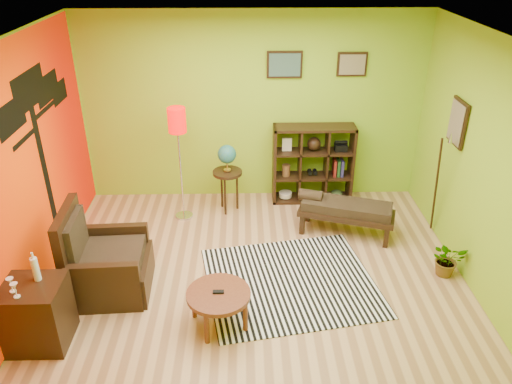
{
  "coord_description": "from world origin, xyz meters",
  "views": [
    {
      "loc": [
        -0.12,
        -4.78,
        3.71
      ],
      "look_at": [
        0.0,
        0.29,
        1.05
      ],
      "focal_mm": 35.0,
      "sensor_mm": 36.0,
      "label": 1
    }
  ],
  "objects_px": {
    "coffee_table": "(219,297)",
    "potted_plant": "(447,262)",
    "cube_shelf": "(314,164)",
    "bench": "(344,209)",
    "side_cabinet": "(37,314)",
    "armchair": "(104,266)",
    "floor_lamp": "(178,131)",
    "globe_table": "(227,162)"
  },
  "relations": [
    {
      "from": "coffee_table",
      "to": "potted_plant",
      "type": "bearing_deg",
      "value": 16.45
    },
    {
      "from": "potted_plant",
      "to": "coffee_table",
      "type": "bearing_deg",
      "value": -163.55
    },
    {
      "from": "cube_shelf",
      "to": "bench",
      "type": "xyz_separation_m",
      "value": [
        0.3,
        -0.98,
        -0.22
      ]
    },
    {
      "from": "coffee_table",
      "to": "side_cabinet",
      "type": "xyz_separation_m",
      "value": [
        -1.79,
        -0.21,
        -0.0
      ]
    },
    {
      "from": "armchair",
      "to": "side_cabinet",
      "type": "bearing_deg",
      "value": -119.35
    },
    {
      "from": "bench",
      "to": "side_cabinet",
      "type": "bearing_deg",
      "value": -149.96
    },
    {
      "from": "bench",
      "to": "cube_shelf",
      "type": "bearing_deg",
      "value": 106.87
    },
    {
      "from": "armchair",
      "to": "floor_lamp",
      "type": "height_order",
      "value": "floor_lamp"
    },
    {
      "from": "side_cabinet",
      "to": "potted_plant",
      "type": "relative_size",
      "value": 2.33
    },
    {
      "from": "bench",
      "to": "floor_lamp",
      "type": "bearing_deg",
      "value": 167.49
    },
    {
      "from": "floor_lamp",
      "to": "globe_table",
      "type": "relative_size",
      "value": 1.59
    },
    {
      "from": "potted_plant",
      "to": "bench",
      "type": "bearing_deg",
      "value": 138.49
    },
    {
      "from": "floor_lamp",
      "to": "globe_table",
      "type": "bearing_deg",
      "value": 16.18
    },
    {
      "from": "potted_plant",
      "to": "cube_shelf",
      "type": "bearing_deg",
      "value": 125.47
    },
    {
      "from": "coffee_table",
      "to": "floor_lamp",
      "type": "distance_m",
      "value": 2.54
    },
    {
      "from": "side_cabinet",
      "to": "floor_lamp",
      "type": "bearing_deg",
      "value": 64.43
    },
    {
      "from": "cube_shelf",
      "to": "bench",
      "type": "relative_size",
      "value": 0.89
    },
    {
      "from": "armchair",
      "to": "cube_shelf",
      "type": "xyz_separation_m",
      "value": [
        2.65,
        2.13,
        0.28
      ]
    },
    {
      "from": "globe_table",
      "to": "cube_shelf",
      "type": "bearing_deg",
      "value": 13.13
    },
    {
      "from": "globe_table",
      "to": "potted_plant",
      "type": "xyz_separation_m",
      "value": [
        2.68,
        -1.64,
        -0.62
      ]
    },
    {
      "from": "globe_table",
      "to": "bench",
      "type": "distance_m",
      "value": 1.78
    },
    {
      "from": "armchair",
      "to": "bench",
      "type": "distance_m",
      "value": 3.17
    },
    {
      "from": "floor_lamp",
      "to": "cube_shelf",
      "type": "relative_size",
      "value": 1.38
    },
    {
      "from": "side_cabinet",
      "to": "potted_plant",
      "type": "distance_m",
      "value": 4.62
    },
    {
      "from": "armchair",
      "to": "globe_table",
      "type": "distance_m",
      "value": 2.33
    },
    {
      "from": "coffee_table",
      "to": "armchair",
      "type": "height_order",
      "value": "armchair"
    },
    {
      "from": "bench",
      "to": "potted_plant",
      "type": "height_order",
      "value": "bench"
    },
    {
      "from": "armchair",
      "to": "coffee_table",
      "type": "bearing_deg",
      "value": -24.73
    },
    {
      "from": "side_cabinet",
      "to": "coffee_table",
      "type": "bearing_deg",
      "value": 6.69
    },
    {
      "from": "floor_lamp",
      "to": "coffee_table",
      "type": "bearing_deg",
      "value": -74.86
    },
    {
      "from": "floor_lamp",
      "to": "globe_table",
      "type": "xyz_separation_m",
      "value": [
        0.64,
        0.19,
        -0.55
      ]
    },
    {
      "from": "armchair",
      "to": "floor_lamp",
      "type": "bearing_deg",
      "value": 66.42
    },
    {
      "from": "bench",
      "to": "potted_plant",
      "type": "relative_size",
      "value": 3.11
    },
    {
      "from": "side_cabinet",
      "to": "cube_shelf",
      "type": "xyz_separation_m",
      "value": [
        3.11,
        2.96,
        0.25
      ]
    },
    {
      "from": "side_cabinet",
      "to": "cube_shelf",
      "type": "relative_size",
      "value": 0.84
    },
    {
      "from": "coffee_table",
      "to": "bench",
      "type": "distance_m",
      "value": 2.39
    },
    {
      "from": "side_cabinet",
      "to": "bench",
      "type": "distance_m",
      "value": 3.94
    },
    {
      "from": "floor_lamp",
      "to": "potted_plant",
      "type": "height_order",
      "value": "floor_lamp"
    },
    {
      "from": "side_cabinet",
      "to": "globe_table",
      "type": "xyz_separation_m",
      "value": [
        1.82,
        2.65,
        0.43
      ]
    },
    {
      "from": "floor_lamp",
      "to": "globe_table",
      "type": "height_order",
      "value": "floor_lamp"
    },
    {
      "from": "cube_shelf",
      "to": "bench",
      "type": "bearing_deg",
      "value": -73.13
    },
    {
      "from": "potted_plant",
      "to": "armchair",
      "type": "bearing_deg",
      "value": -177.34
    }
  ]
}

